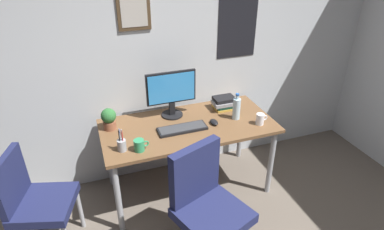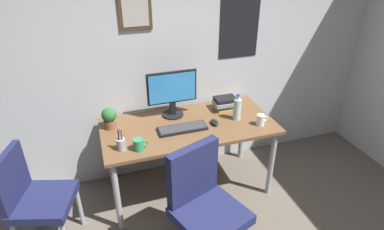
{
  "view_description": "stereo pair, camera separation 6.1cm",
  "coord_description": "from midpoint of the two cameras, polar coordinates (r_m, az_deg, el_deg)",
  "views": [
    {
      "loc": [
        -0.82,
        -0.67,
        2.21
      ],
      "look_at": [
        -0.01,
        1.6,
        0.88
      ],
      "focal_mm": 30.36,
      "sensor_mm": 36.0,
      "label": 1
    },
    {
      "loc": [
        -0.76,
        -0.69,
        2.21
      ],
      "look_at": [
        -0.01,
        1.6,
        0.88
      ],
      "focal_mm": 30.36,
      "sensor_mm": 36.0,
      "label": 2
    }
  ],
  "objects": [
    {
      "name": "water_bottle",
      "position": [
        2.98,
        7.25,
        1.17
      ],
      "size": [
        0.07,
        0.07,
        0.25
      ],
      "color": "silver",
      "rests_on": "desk"
    },
    {
      "name": "computer_mouse",
      "position": [
        2.91,
        3.29,
        -1.26
      ],
      "size": [
        0.06,
        0.11,
        0.04
      ],
      "color": "black",
      "rests_on": "desk"
    },
    {
      "name": "side_chair",
      "position": [
        2.77,
        -26.65,
        -12.97
      ],
      "size": [
        0.53,
        0.52,
        0.88
      ],
      "color": "#1E234C",
      "rests_on": "ground_plane"
    },
    {
      "name": "monitor",
      "position": [
        2.96,
        -4.24,
        4.02
      ],
      "size": [
        0.46,
        0.2,
        0.43
      ],
      "color": "black",
      "rests_on": "desk"
    },
    {
      "name": "wall_back",
      "position": [
        3.08,
        -3.97,
        11.64
      ],
      "size": [
        4.4,
        0.1,
        2.6
      ],
      "color": "silver",
      "rests_on": "ground_plane"
    },
    {
      "name": "coffee_mug_near",
      "position": [
        2.58,
        -9.9,
        -5.26
      ],
      "size": [
        0.12,
        0.08,
        0.1
      ],
      "color": "#2D8C59",
      "rests_on": "desk"
    },
    {
      "name": "desk",
      "position": [
        2.95,
        -1.24,
        -2.97
      ],
      "size": [
        1.54,
        0.74,
        0.73
      ],
      "color": "brown",
      "rests_on": "ground_plane"
    },
    {
      "name": "potted_plant",
      "position": [
        2.89,
        -15.0,
        -0.56
      ],
      "size": [
        0.13,
        0.13,
        0.2
      ],
      "color": "brown",
      "rests_on": "desk"
    },
    {
      "name": "book_stack_left",
      "position": [
        3.16,
        5.06,
        2.13
      ],
      "size": [
        0.22,
        0.17,
        0.12
      ],
      "color": "gold",
      "rests_on": "desk"
    },
    {
      "name": "coffee_mug_far",
      "position": [
        2.95,
        11.34,
        -0.7
      ],
      "size": [
        0.11,
        0.07,
        0.1
      ],
      "color": "white",
      "rests_on": "desk"
    },
    {
      "name": "office_chair",
      "position": [
        2.43,
        1.67,
        -15.06
      ],
      "size": [
        0.59,
        0.6,
        0.95
      ],
      "color": "#1E234C",
      "rests_on": "ground_plane"
    },
    {
      "name": "pen_cup",
      "position": [
        2.61,
        -12.9,
        -5.11
      ],
      "size": [
        0.07,
        0.07,
        0.2
      ],
      "color": "#9EA0A5",
      "rests_on": "desk"
    },
    {
      "name": "keyboard",
      "position": [
        2.83,
        -2.33,
        -2.4
      ],
      "size": [
        0.43,
        0.15,
        0.03
      ],
      "color": "black",
      "rests_on": "desk"
    }
  ]
}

